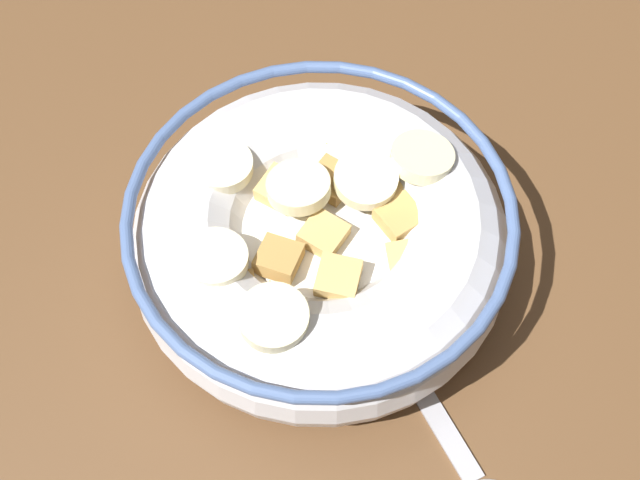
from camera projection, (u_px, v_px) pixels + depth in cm
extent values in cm
cube|color=brown|center=(320.00, 278.00, 43.76)|extent=(96.03, 96.03, 2.00)
cylinder|color=silver|center=(320.00, 267.00, 42.64)|extent=(9.97, 9.97, 0.60)
torus|color=silver|center=(320.00, 241.00, 40.42)|extent=(18.12, 18.12, 5.71)
torus|color=#4C6699|center=(320.00, 213.00, 38.21)|extent=(18.18, 18.18, 0.60)
cylinder|color=white|center=(320.00, 231.00, 39.53)|extent=(14.70, 14.70, 0.40)
cube|color=#AD7F42|center=(406.00, 156.00, 40.86)|extent=(2.19, 2.18, 0.86)
cube|color=#B78947|center=(236.00, 294.00, 37.24)|extent=(2.11, 2.09, 0.88)
cube|color=#B78947|center=(195.00, 214.00, 39.26)|extent=(2.71, 2.69, 1.10)
cube|color=tan|center=(400.00, 217.00, 38.96)|extent=(2.36, 2.36, 0.85)
cube|color=#AD7F42|center=(331.00, 180.00, 40.16)|extent=(2.65, 2.65, 0.90)
cube|color=#B78947|center=(375.00, 334.00, 36.29)|extent=(2.20, 2.13, 1.06)
cube|color=tan|center=(214.00, 250.00, 38.30)|extent=(2.07, 2.10, 0.92)
cube|color=tan|center=(332.00, 126.00, 41.64)|extent=(2.30, 2.37, 1.07)
cube|color=tan|center=(273.00, 310.00, 36.78)|extent=(2.66, 2.68, 1.08)
cube|color=tan|center=(324.00, 234.00, 38.75)|extent=(2.67, 2.68, 0.95)
cube|color=tan|center=(387.00, 180.00, 40.16)|extent=(2.65, 2.65, 0.89)
cube|color=#B78947|center=(234.00, 146.00, 41.23)|extent=(2.20, 2.15, 0.99)
cube|color=#B78947|center=(279.00, 259.00, 37.88)|extent=(2.66, 2.68, 1.05)
cube|color=tan|center=(288.00, 347.00, 35.92)|extent=(2.03, 1.96, 1.02)
cube|color=tan|center=(281.00, 189.00, 39.83)|extent=(2.67, 2.67, 0.92)
cube|color=tan|center=(409.00, 261.00, 38.09)|extent=(2.23, 2.15, 1.08)
cube|color=tan|center=(346.00, 276.00, 37.46)|extent=(2.58, 2.61, 1.01)
cylinder|color=beige|center=(299.00, 187.00, 39.02)|extent=(3.92, 3.96, 1.22)
cylinder|color=beige|center=(422.00, 157.00, 39.50)|extent=(3.31, 3.34, 1.35)
cylinder|color=#F9EFC6|center=(214.00, 259.00, 36.97)|extent=(4.17, 4.16, 1.09)
cylinder|color=beige|center=(273.00, 317.00, 35.10)|extent=(3.84, 3.84, 0.84)
cylinder|color=#F9EFC6|center=(221.00, 165.00, 39.68)|extent=(4.31, 4.28, 0.93)
cylinder|color=#F4EABC|center=(366.00, 179.00, 39.15)|extent=(3.91, 3.96, 1.10)
cube|color=#A5A5AD|center=(416.00, 381.00, 39.69)|extent=(3.05, 10.50, 0.36)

